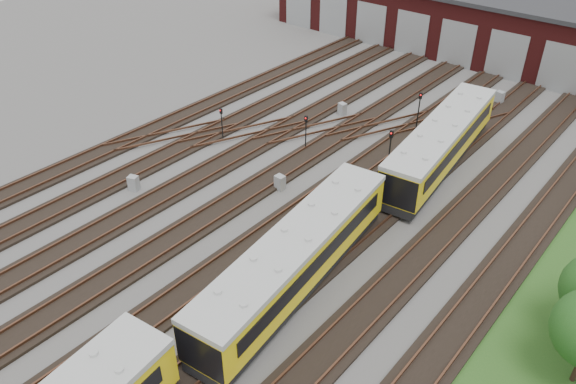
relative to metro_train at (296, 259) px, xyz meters
The scene contains 13 objects.
ground 6.35m from the metro_train, behind, with size 120.00×120.00×0.00m, color #4C4A47.
track_network 6.58m from the metro_train, 167.43° to the left, with size 30.40×70.00×0.33m.
maintenance_shed 41.22m from the metro_train, 98.39° to the left, with size 51.00×12.50×6.35m.
metro_train is the anchor object (origin of this frame).
signal_mast_0 14.73m from the metro_train, 126.39° to the left, with size 0.25×0.23×2.82m.
signal_mast_1 17.43m from the metro_train, 148.22° to the left, with size 0.22×0.20×2.54m.
signal_mast_2 13.46m from the metro_train, 100.50° to the left, with size 0.27×0.26×3.17m.
signal_mast_3 20.17m from the metro_train, 101.04° to the left, with size 0.28×0.27×3.32m.
relay_cabinet_0 14.25m from the metro_train, behind, with size 0.63×0.53×1.05m, color #949799.
relay_cabinet_1 21.18m from the metro_train, 118.65° to the left, with size 0.62×0.52×1.03m, color #949799.
relay_cabinet_2 9.53m from the metro_train, 135.69° to the left, with size 0.63×0.52×1.05m, color #949799.
relay_cabinet_3 29.13m from the metro_train, 91.83° to the left, with size 0.67×0.55×1.11m, color #949799.
relay_cabinet_4 7.46m from the metro_train, 96.59° to the left, with size 0.68×0.57×1.14m, color #949799.
Camera 1 is at (19.80, -17.93, 20.83)m, focal length 35.00 mm.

